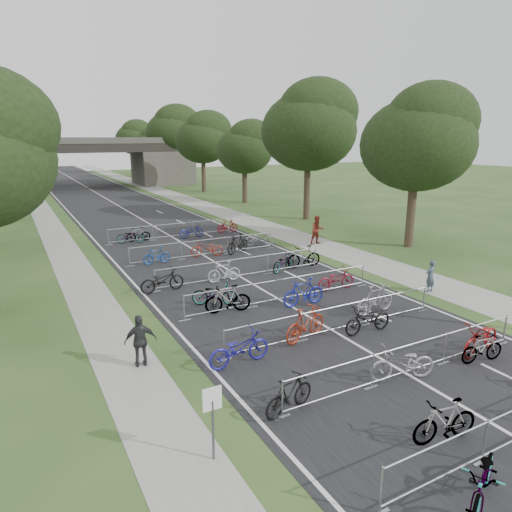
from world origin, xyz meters
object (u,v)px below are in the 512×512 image
at_px(park_sign, 212,410).
at_px(bike_0, 484,482).
at_px(overpass_bridge, 85,163).
at_px(pedestrian_b, 317,230).
at_px(pedestrian_a, 430,276).
at_px(pedestrian_c, 141,341).
at_px(bike_1, 445,421).

height_order(park_sign, bike_0, park_sign).
distance_m(overpass_bridge, bike_0, 65.93).
height_order(overpass_bridge, park_sign, overpass_bridge).
relative_size(bike_0, pedestrian_b, 1.11).
height_order(pedestrian_a, pedestrian_b, pedestrian_b).
height_order(overpass_bridge, pedestrian_a, overpass_bridge).
height_order(bike_0, pedestrian_c, pedestrian_c).
height_order(bike_0, pedestrian_b, pedestrian_b).
bearing_deg(bike_1, overpass_bridge, -171.45).
relative_size(overpass_bridge, pedestrian_c, 18.09).
height_order(overpass_bridge, pedestrian_b, overpass_bridge).
xyz_separation_m(bike_0, pedestrian_b, (10.71, 20.32, 0.40)).
distance_m(bike_0, pedestrian_b, 22.97).
bearing_deg(pedestrian_a, pedestrian_b, -104.63).
xyz_separation_m(bike_0, pedestrian_a, (9.47, 9.62, 0.21)).
bearing_deg(pedestrian_a, pedestrian_c, -5.27).
bearing_deg(overpass_bridge, pedestrian_c, -97.09).
bearing_deg(pedestrian_c, pedestrian_b, -134.54).
distance_m(park_sign, pedestrian_c, 5.17).
xyz_separation_m(pedestrian_a, pedestrian_c, (-13.87, -0.67, 0.08)).
relative_size(bike_0, pedestrian_a, 1.38).
distance_m(park_sign, bike_0, 5.66).
bearing_deg(pedestrian_a, overpass_bridge, -91.14).
relative_size(pedestrian_b, pedestrian_c, 1.13).
bearing_deg(bike_1, pedestrian_c, -133.10).
relative_size(bike_0, bike_1, 1.18).
bearing_deg(bike_1, park_sign, -101.83).
distance_m(park_sign, pedestrian_a, 14.80).
bearing_deg(park_sign, pedestrian_b, 48.06).
bearing_deg(pedestrian_b, pedestrian_a, -88.93).
bearing_deg(pedestrian_a, bike_1, 34.84).
height_order(bike_1, pedestrian_a, pedestrian_a).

